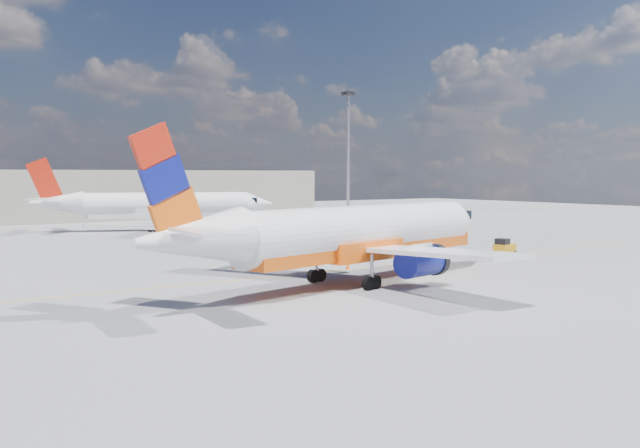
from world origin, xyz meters
TOP-DOWN VIEW (x-y plane):
  - ground at (0.00, 0.00)m, footprint 240.00×240.00m
  - taxi_line at (0.00, 3.00)m, footprint 70.00×0.15m
  - terminal_main at (5.00, 75.00)m, footprint 70.00×14.00m
  - main_jet at (-4.72, -2.87)m, footprint 33.33×25.56m
  - second_jet at (1.98, 47.88)m, footprint 31.17×23.58m
  - gse_tug at (16.48, 2.56)m, footprint 2.47×1.87m
  - traffic_cone at (-0.82, 2.89)m, footprint 0.44×0.44m
  - floodlight_mast at (25.04, 37.58)m, footprint 1.35×1.35m

SIDE VIEW (x-z plane):
  - ground at x=0.00m, z-range 0.00..0.00m
  - taxi_line at x=0.00m, z-range 0.00..0.01m
  - traffic_cone at x=-0.82m, z-range -0.01..0.61m
  - gse_tug at x=16.48m, z-range -0.04..1.55m
  - second_jet at x=1.98m, z-range -1.59..7.93m
  - main_jet at x=-4.72m, z-range -1.68..8.38m
  - terminal_main at x=5.00m, z-range 0.00..8.00m
  - floodlight_mast at x=25.04m, z-range 1.84..20.34m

